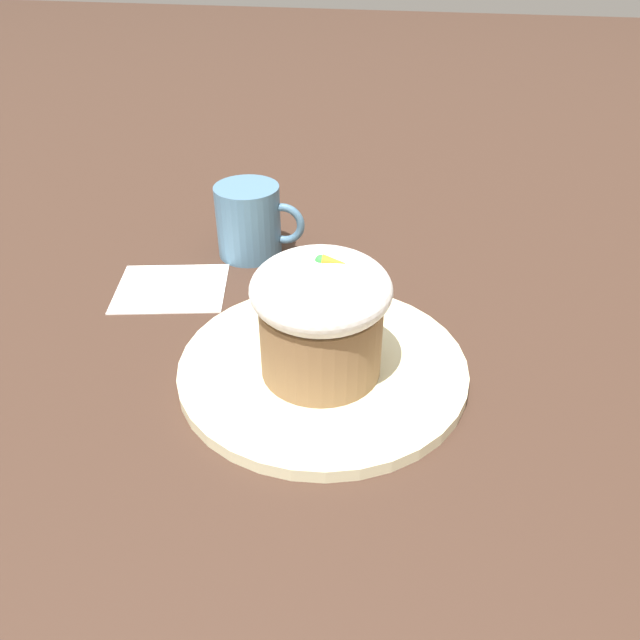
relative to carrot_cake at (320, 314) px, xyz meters
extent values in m
plane|color=#3D281E|center=(0.00, 0.01, -0.07)|extent=(4.00, 4.00, 0.00)
cylinder|color=beige|center=(0.00, 0.01, -0.06)|extent=(0.24, 0.24, 0.01)
cylinder|color=olive|center=(0.00, 0.00, -0.02)|extent=(0.10, 0.10, 0.06)
ellipsoid|color=white|center=(0.00, 0.00, 0.02)|extent=(0.11, 0.11, 0.05)
cone|color=orange|center=(0.01, 0.00, 0.05)|extent=(0.02, 0.01, 0.01)
sphere|color=green|center=(0.00, 0.00, 0.05)|extent=(0.01, 0.01, 0.01)
cube|color=#B7B7BC|center=(-0.03, 0.06, -0.05)|extent=(0.07, 0.08, 0.00)
ellipsoid|color=#B7B7BC|center=(0.01, 0.01, -0.05)|extent=(0.05, 0.05, 0.01)
cylinder|color=teal|center=(-0.12, 0.20, -0.03)|extent=(0.07, 0.07, 0.08)
torus|color=teal|center=(-0.08, 0.20, -0.03)|extent=(0.05, 0.01, 0.05)
cube|color=white|center=(-0.18, 0.11, -0.06)|extent=(0.13, 0.12, 0.00)
camera|label=1|loc=(0.07, -0.40, 0.27)|focal=35.00mm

